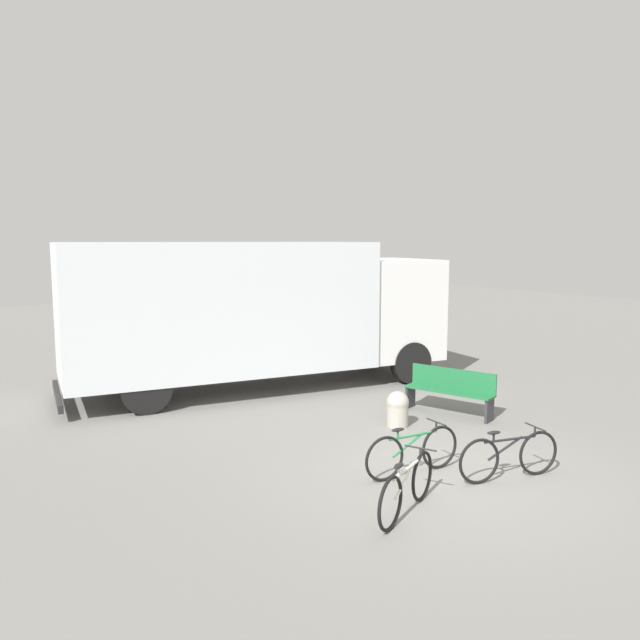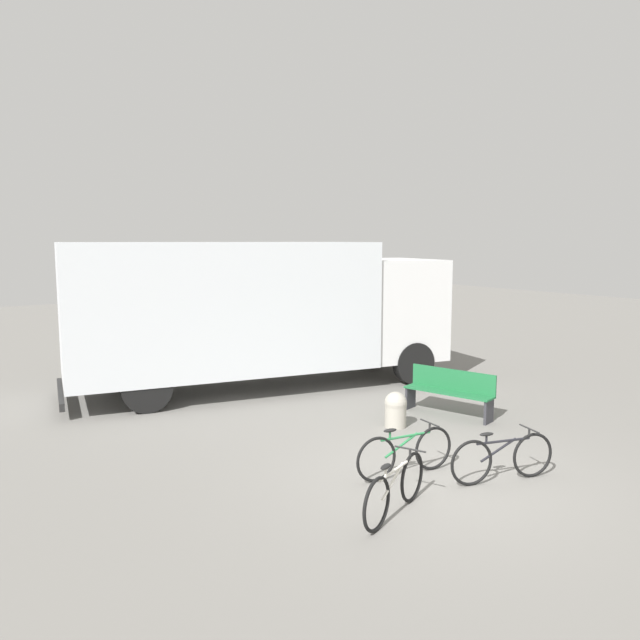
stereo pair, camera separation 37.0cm
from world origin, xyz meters
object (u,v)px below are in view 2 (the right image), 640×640
at_px(delivery_truck, 257,308).
at_px(bicycle_near, 395,488).
at_px(bicycle_middle, 405,452).
at_px(bicycle_far, 502,457).
at_px(park_bench, 450,390).
at_px(bollard_near_bench, 396,409).

bearing_deg(delivery_truck, bicycle_near, -94.54).
height_order(bicycle_middle, bicycle_far, same).
height_order(bicycle_near, bicycle_far, same).
xyz_separation_m(bicycle_near, bicycle_far, (2.02, -0.00, 0.00)).
bearing_deg(bicycle_middle, bicycle_near, -131.00).
bearing_deg(bicycle_near, bicycle_far, -23.78).
relative_size(bicycle_near, bicycle_far, 0.95).
height_order(delivery_truck, bicycle_middle, delivery_truck).
bearing_deg(delivery_truck, bicycle_middle, -87.73).
height_order(delivery_truck, park_bench, delivery_truck).
bearing_deg(park_bench, bollard_near_bench, 74.38).
xyz_separation_m(bicycle_near, bollard_near_bench, (2.49, 2.87, -0.01)).
relative_size(park_bench, bicycle_near, 1.19).
distance_m(delivery_truck, bicycle_near, 7.48).
height_order(park_bench, bicycle_near, park_bench).
distance_m(delivery_truck, park_bench, 4.87).
distance_m(delivery_truck, bicycle_middle, 6.38).
bearing_deg(bicycle_far, park_bench, 72.28).
bearing_deg(park_bench, bicycle_near, 109.94).
height_order(delivery_truck, bicycle_near, delivery_truck).
relative_size(delivery_truck, bicycle_near, 5.89).
distance_m(delivery_truck, bollard_near_bench, 4.53).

